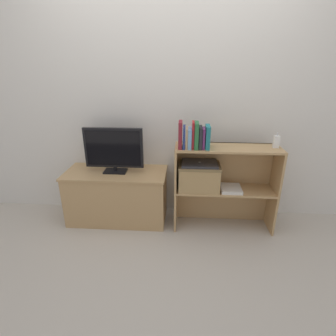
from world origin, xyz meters
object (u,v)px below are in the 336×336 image
Objects in this scene: book_tan at (187,138)px; storage_basket_left at (199,176)px; tv at (114,149)px; book_skyblue at (190,138)px; book_maroon at (180,135)px; book_navy at (184,137)px; tv_stand at (118,196)px; book_plum at (203,138)px; magazine_stack at (231,189)px; book_teal at (208,137)px; baby_monitor at (276,142)px; book_charcoal at (200,137)px; book_crimson at (193,135)px; book_forest at (196,135)px; laptop at (200,163)px.

book_tan is 0.47× the size of storage_basket_left.
tv is 3.26× the size of book_skyblue.
book_navy is at bearing 0.00° from book_maroon.
tv_stand is at bearing 170.70° from book_tan.
book_plum is at bearing -53.00° from storage_basket_left.
book_maroon is 0.71m from magazine_stack.
tv_stand is 0.96m from book_navy.
book_teal is 0.62m from baby_monitor.
magazine_stack is at bearing 2.11° from book_charcoal.
book_navy is 0.41m from storage_basket_left.
book_crimson is 0.03m from book_forest.
book_plum is 0.85× the size of magazine_stack.
baby_monitor is at bearing 3.42° from book_crimson.
book_charcoal is 0.58× the size of laptop.
book_navy is 0.50× the size of storage_basket_left.
book_forest is (0.08, 0.00, 0.02)m from book_tan.
book_tan is 0.40m from storage_basket_left.
book_maroon is (0.64, -0.11, 0.19)m from tv.
book_forest is at bearing -176.44° from baby_monitor.
storage_basket_left is 0.33m from magazine_stack.
book_maroon is 1.01× the size of book_crimson.
book_forest is (0.78, -0.11, 0.69)m from tv_stand.
laptop is 0.39m from magazine_stack.
book_tan is (0.70, -0.11, 0.16)m from tv.
book_skyblue is at bearing 0.00° from book_maroon.
book_skyblue is 0.27m from laptop.
book_skyblue reaches higher than magazine_stack.
book_skyblue is 0.53× the size of laptop.
book_maroon is 0.18m from book_charcoal.
book_forest is 0.59× the size of storage_basket_left.
book_crimson reaches higher than tv_stand.
book_navy is at bearing -9.61° from tv_stand.
book_plum is (0.06, 0.00, -0.03)m from book_forest.
book_plum is 0.38m from storage_basket_left.
book_charcoal is 0.68m from baby_monitor.
book_plum reaches higher than magazine_stack.
book_maroon is at bearing -177.03° from baby_monitor.
baby_monitor is 0.59m from magazine_stack.
book_crimson is 1.16× the size of book_teal.
tv is 2.96× the size of book_navy.
laptop is (0.13, 0.03, -0.25)m from book_tan.
book_forest reaches higher than book_skyblue.
book_crimson is 0.29m from laptop.
book_navy is 0.91× the size of magazine_stack.
book_maroon is at bearing -10.10° from tv_stand.
book_forest reaches higher than storage_basket_left.
book_teal is (0.10, 0.00, -0.01)m from book_forest.
storage_basket_left is (-0.67, -0.02, -0.34)m from baby_monitor.
book_forest is at bearing 0.00° from book_skyblue.
book_tan is 0.66m from magazine_stack.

